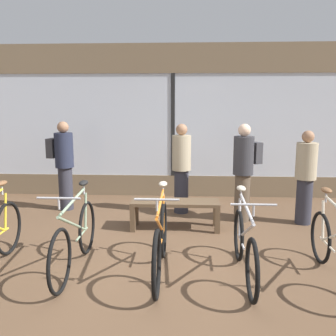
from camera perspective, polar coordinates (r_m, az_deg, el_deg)
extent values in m
plane|color=brown|center=(4.95, -0.96, -13.94)|extent=(24.00, 24.00, 0.00)
cube|color=#7A664C|center=(8.13, 0.73, -2.68)|extent=(12.00, 0.08, 0.45)
cube|color=silver|center=(7.95, 0.76, 6.50)|extent=(12.00, 0.04, 2.15)
cube|color=#7A664C|center=(7.98, 0.78, 16.40)|extent=(12.00, 0.08, 0.60)
cube|color=black|center=(7.92, 0.75, 6.49)|extent=(0.08, 0.02, 2.15)
torus|color=black|center=(5.47, -23.17, -8.42)|extent=(0.04, 0.71, 0.71)
cylinder|color=gold|center=(5.37, -23.54, -6.12)|extent=(0.03, 0.11, 0.49)
cylinder|color=gold|center=(5.28, -24.25, -9.16)|extent=(0.03, 0.45, 0.03)
cylinder|color=#B2B2B7|center=(5.26, -23.96, -2.98)|extent=(0.02, 0.02, 0.14)
ellipsoid|color=brown|center=(5.25, -24.03, -2.13)|extent=(0.11, 0.22, 0.06)
torus|color=black|center=(5.19, -12.24, -8.85)|extent=(0.04, 0.71, 0.71)
torus|color=black|center=(4.23, -16.16, -13.47)|extent=(0.04, 0.71, 0.71)
cylinder|color=gray|center=(4.59, -14.26, -8.30)|extent=(0.03, 1.01, 0.51)
cylinder|color=gray|center=(5.08, -12.46, -6.43)|extent=(0.03, 0.11, 0.49)
cylinder|color=gray|center=(4.54, -14.29, -4.89)|extent=(0.03, 0.94, 0.10)
cylinder|color=gray|center=(4.97, -12.98, -9.75)|extent=(0.03, 0.49, 0.03)
cylinder|color=#B2B2B7|center=(4.97, -12.71, -3.13)|extent=(0.02, 0.02, 0.14)
ellipsoid|color=black|center=(4.95, -12.75, -2.23)|extent=(0.11, 0.22, 0.06)
cylinder|color=#B2B2B7|center=(4.09, -16.30, -5.26)|extent=(0.02, 0.02, 0.12)
cylinder|color=#ADADB2|center=(4.07, -16.34, -4.44)|extent=(0.46, 0.02, 0.02)
torus|color=black|center=(4.96, -0.70, -9.36)|extent=(0.05, 0.73, 0.73)
torus|color=black|center=(3.98, -1.74, -14.43)|extent=(0.05, 0.73, 0.73)
cylinder|color=orange|center=(4.35, -1.20, -8.87)|extent=(0.03, 1.00, 0.51)
cylinder|color=orange|center=(4.85, -0.73, -6.84)|extent=(0.03, 0.11, 0.49)
cylinder|color=orange|center=(4.29, -1.19, -5.27)|extent=(0.03, 0.92, 0.10)
cylinder|color=orange|center=(4.74, -0.89, -10.33)|extent=(0.03, 0.48, 0.03)
cylinder|color=#B2B2B7|center=(4.73, -0.77, -3.39)|extent=(0.02, 0.02, 0.14)
ellipsoid|color=#B2A893|center=(4.71, -0.78, -2.44)|extent=(0.11, 0.22, 0.06)
cylinder|color=#B2B2B7|center=(3.83, -1.71, -5.71)|extent=(0.02, 0.02, 0.12)
cylinder|color=#ADADB2|center=(3.81, -1.71, -4.84)|extent=(0.46, 0.02, 0.02)
torus|color=black|center=(4.96, 10.72, -9.97)|extent=(0.05, 0.66, 0.66)
torus|color=black|center=(4.02, 12.69, -14.96)|extent=(0.05, 0.66, 0.66)
cylinder|color=#BCBCC1|center=(4.36, 11.78, -9.48)|extent=(0.03, 0.96, 0.51)
cylinder|color=#BCBCC1|center=(4.84, 10.88, -7.46)|extent=(0.03, 0.11, 0.49)
cylinder|color=#BCBCC1|center=(4.30, 11.85, -5.89)|extent=(0.03, 0.89, 0.10)
cylinder|color=#BCBCC1|center=(4.74, 11.09, -10.92)|extent=(0.03, 0.46, 0.03)
cylinder|color=#B2B2B7|center=(4.72, 11.06, -4.01)|extent=(0.02, 0.02, 0.14)
ellipsoid|color=#B2A893|center=(4.70, 11.10, -3.07)|extent=(0.11, 0.22, 0.06)
cylinder|color=#B2B2B7|center=(3.86, 12.89, -6.33)|extent=(0.02, 0.02, 0.12)
cylinder|color=#ADADB2|center=(3.84, 12.93, -5.47)|extent=(0.46, 0.02, 0.02)
torus|color=black|center=(5.17, 22.21, -9.76)|extent=(0.04, 0.66, 0.66)
cylinder|color=beige|center=(5.06, 22.54, -7.35)|extent=(0.03, 0.11, 0.49)
cylinder|color=beige|center=(4.96, 23.09, -10.64)|extent=(0.03, 0.47, 0.03)
cylinder|color=#B2B2B7|center=(4.94, 22.93, -4.04)|extent=(0.02, 0.02, 0.14)
ellipsoid|color=brown|center=(4.92, 23.00, -3.14)|extent=(0.11, 0.22, 0.06)
cube|color=brown|center=(5.98, 1.11, -5.27)|extent=(1.40, 0.44, 0.05)
cube|color=brown|center=(5.93, -5.41, -7.76)|extent=(0.08, 0.08, 0.41)
cube|color=brown|center=(5.89, 7.53, -7.94)|extent=(0.08, 0.08, 0.41)
cube|color=brown|center=(6.27, -4.92, -6.76)|extent=(0.08, 0.08, 0.41)
cube|color=brown|center=(6.23, 7.28, -6.92)|extent=(0.08, 0.08, 0.41)
cylinder|color=brown|center=(6.52, 11.22, -4.44)|extent=(0.35, 0.35, 0.81)
cylinder|color=#333338|center=(6.38, 11.44, 1.88)|extent=(0.46, 0.46, 0.64)
sphere|color=beige|center=(6.34, 11.57, 5.68)|extent=(0.21, 0.21, 0.21)
cube|color=#38383D|center=(6.53, 13.11, 2.28)|extent=(0.24, 0.28, 0.36)
cylinder|color=#2D2D38|center=(7.32, -15.30, -3.02)|extent=(0.31, 0.31, 0.81)
cylinder|color=#23283D|center=(7.20, -15.57, 2.63)|extent=(0.40, 0.40, 0.64)
sphere|color=#9E7051|center=(7.16, -15.73, 6.01)|extent=(0.21, 0.21, 0.21)
cube|color=#38383D|center=(7.32, -17.21, 2.92)|extent=(0.19, 0.26, 0.36)
cylinder|color=#2D2D38|center=(6.65, 20.00, -4.80)|extent=(0.35, 0.35, 0.76)
cylinder|color=tan|center=(6.52, 20.35, 1.01)|extent=(0.45, 0.45, 0.60)
sphere|color=#9E7051|center=(6.47, 20.57, 4.50)|extent=(0.20, 0.20, 0.20)
cylinder|color=#2D2D38|center=(6.87, 2.04, -3.58)|extent=(0.36, 0.36, 0.80)
cylinder|color=tan|center=(6.74, 2.07, 2.33)|extent=(0.48, 0.48, 0.63)
sphere|color=#9E7051|center=(6.70, 2.10, 5.87)|extent=(0.21, 0.21, 0.21)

